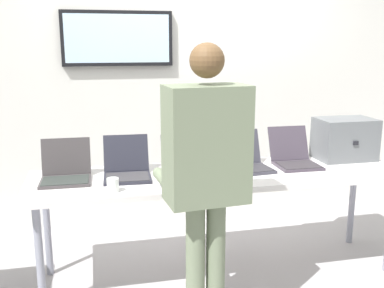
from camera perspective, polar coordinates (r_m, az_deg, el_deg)
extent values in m
cube|color=#A09B9E|center=(3.45, 3.54, -16.34)|extent=(8.00, 8.00, 0.04)
cube|color=silver|center=(4.13, -0.62, 7.61)|extent=(8.00, 0.06, 2.57)
cube|color=black|center=(3.97, -9.53, 13.19)|extent=(0.95, 0.05, 0.47)
cube|color=#B7D8F3|center=(3.96, -9.51, 13.19)|extent=(0.89, 0.02, 0.41)
cube|color=silver|center=(3.15, 3.73, -4.06)|extent=(2.65, 0.70, 0.04)
cylinder|color=gray|center=(2.97, -18.92, -13.87)|extent=(0.05, 0.05, 0.73)
cylinder|color=gray|center=(3.42, -18.07, -10.16)|extent=(0.05, 0.05, 0.73)
cylinder|color=gray|center=(3.99, 19.83, -6.97)|extent=(0.05, 0.05, 0.73)
cube|color=slate|center=(3.68, 18.97, 0.62)|extent=(0.44, 0.29, 0.32)
cube|color=black|center=(3.55, 20.25, 0.11)|extent=(0.04, 0.01, 0.03)
cube|color=#3C3739|center=(3.04, -15.88, -4.62)|extent=(0.33, 0.26, 0.02)
cube|color=#2C322F|center=(3.02, -15.91, -4.47)|extent=(0.30, 0.21, 0.00)
cube|color=#3C3739|center=(3.15, -15.83, -1.51)|extent=(0.32, 0.07, 0.24)
cube|color=white|center=(3.15, -15.82, -1.51)|extent=(0.30, 0.06, 0.22)
cube|color=#21212B|center=(3.02, -8.28, -4.31)|extent=(0.32, 0.28, 0.02)
cube|color=#343236|center=(3.01, -8.28, -4.17)|extent=(0.29, 0.23, 0.00)
cube|color=#21212B|center=(3.17, -8.45, -1.11)|extent=(0.32, 0.13, 0.24)
cube|color=#B1CBF3|center=(3.17, -8.45, -1.13)|extent=(0.29, 0.11, 0.21)
cube|color=#252127|center=(3.08, -0.65, -3.87)|extent=(0.32, 0.26, 0.02)
cube|color=#2F2A31|center=(3.06, -0.61, -3.72)|extent=(0.29, 0.21, 0.00)
cube|color=#252127|center=(3.21, -1.20, -0.90)|extent=(0.31, 0.11, 0.23)
cube|color=black|center=(3.21, -1.21, -0.91)|extent=(0.28, 0.09, 0.20)
cube|color=#35343E|center=(3.20, 6.95, -3.31)|extent=(0.39, 0.29, 0.02)
cube|color=#2D2B30|center=(3.19, 7.05, -3.16)|extent=(0.35, 0.24, 0.00)
cube|color=#35343E|center=(3.32, 5.76, -0.39)|extent=(0.37, 0.13, 0.24)
cube|color=navy|center=(3.32, 5.74, -0.39)|extent=(0.34, 0.11, 0.22)
cube|color=#3D3440|center=(3.37, 13.38, -2.73)|extent=(0.31, 0.27, 0.02)
cube|color=#312D31|center=(3.36, 13.49, -2.60)|extent=(0.28, 0.22, 0.00)
cube|color=#3D3440|center=(3.50, 12.24, 0.13)|extent=(0.31, 0.12, 0.25)
cube|color=silver|center=(3.51, 12.21, 0.12)|extent=(0.28, 0.10, 0.22)
cylinder|color=slate|center=(2.64, 0.43, -15.67)|extent=(0.12, 0.12, 0.81)
cylinder|color=slate|center=(2.67, 3.03, -15.26)|extent=(0.12, 0.12, 0.81)
cube|color=slate|center=(2.40, 1.86, -0.06)|extent=(0.46, 0.30, 0.64)
sphere|color=brown|center=(2.34, 1.94, 10.65)|extent=(0.19, 0.19, 0.19)
cylinder|color=slate|center=(2.69, -3.61, -4.60)|extent=(0.10, 0.33, 0.07)
cylinder|color=slate|center=(2.79, 2.99, -3.97)|extent=(0.10, 0.33, 0.07)
cylinder|color=white|center=(2.78, -10.10, -5.22)|extent=(0.07, 0.07, 0.09)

